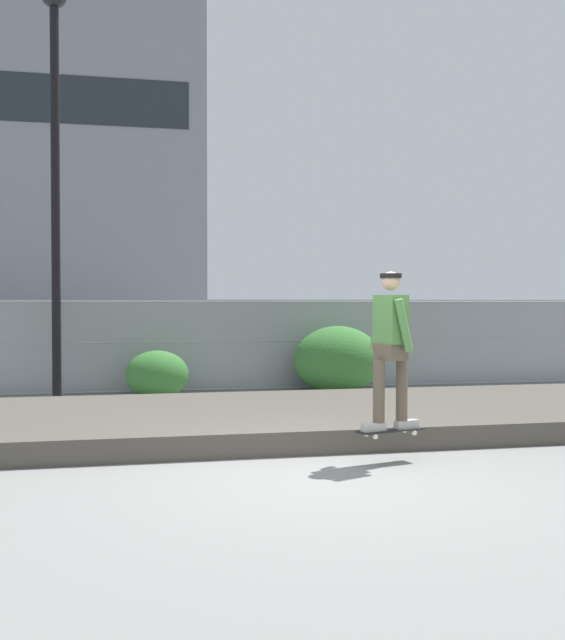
{
  "coord_description": "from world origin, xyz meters",
  "views": [
    {
      "loc": [
        -1.96,
        -7.19,
        1.79
      ],
      "look_at": [
        0.64,
        5.15,
        1.49
      ],
      "focal_mm": 41.52,
      "sensor_mm": 36.0,
      "label": 1
    }
  ],
  "objects_px": {
    "parked_car_mid": "(268,343)",
    "shrub_left": "(157,375)",
    "skateboard": "(390,431)",
    "shrub_center": "(338,360)",
    "street_lamp": "(55,148)",
    "skater": "(391,340)",
    "shrub_right": "(342,367)",
    "parked_car_near": "(11,345)"
  },
  "relations": [
    {
      "from": "shrub_left",
      "to": "street_lamp",
      "type": "bearing_deg",
      "value": -178.63
    },
    {
      "from": "parked_car_mid",
      "to": "shrub_right",
      "type": "distance_m",
      "value": 2.92
    },
    {
      "from": "skateboard",
      "to": "skater",
      "type": "xyz_separation_m",
      "value": [
        0.0,
        0.0,
        1.01
      ]
    },
    {
      "from": "skateboard",
      "to": "skater",
      "type": "relative_size",
      "value": 0.47
    },
    {
      "from": "skateboard",
      "to": "street_lamp",
      "type": "distance_m",
      "value": 8.46
    },
    {
      "from": "street_lamp",
      "to": "shrub_left",
      "type": "distance_m",
      "value": 4.48
    },
    {
      "from": "skater",
      "to": "parked_car_near",
      "type": "bearing_deg",
      "value": 119.35
    },
    {
      "from": "street_lamp",
      "to": "shrub_right",
      "type": "bearing_deg",
      "value": 3.92
    },
    {
      "from": "skater",
      "to": "parked_car_near",
      "type": "height_order",
      "value": "skater"
    },
    {
      "from": "skater",
      "to": "shrub_left",
      "type": "bearing_deg",
      "value": 110.68
    },
    {
      "from": "parked_car_mid",
      "to": "shrub_left",
      "type": "xyz_separation_m",
      "value": [
        -2.67,
        -3.05,
        -0.39
      ]
    },
    {
      "from": "shrub_left",
      "to": "shrub_center",
      "type": "bearing_deg",
      "value": 0.57
    },
    {
      "from": "parked_car_near",
      "to": "shrub_right",
      "type": "distance_m",
      "value": 7.44
    },
    {
      "from": "parked_car_near",
      "to": "street_lamp",
      "type": "bearing_deg",
      "value": -69.83
    },
    {
      "from": "skateboard",
      "to": "shrub_left",
      "type": "distance_m",
      "value": 6.56
    },
    {
      "from": "parked_car_mid",
      "to": "shrub_center",
      "type": "bearing_deg",
      "value": -74.74
    },
    {
      "from": "skater",
      "to": "shrub_center",
      "type": "distance_m",
      "value": 6.32
    },
    {
      "from": "skater",
      "to": "shrub_center",
      "type": "height_order",
      "value": "skater"
    },
    {
      "from": "street_lamp",
      "to": "parked_car_mid",
      "type": "bearing_deg",
      "value": 34.76
    },
    {
      "from": "street_lamp",
      "to": "shrub_left",
      "type": "xyz_separation_m",
      "value": [
        1.79,
        0.04,
        -4.11
      ]
    },
    {
      "from": "shrub_center",
      "to": "shrub_right",
      "type": "distance_m",
      "value": 0.39
    },
    {
      "from": "parked_car_near",
      "to": "shrub_center",
      "type": "relative_size",
      "value": 2.57
    },
    {
      "from": "skateboard",
      "to": "shrub_right",
      "type": "height_order",
      "value": "shrub_right"
    },
    {
      "from": "parked_car_near",
      "to": "shrub_right",
      "type": "relative_size",
      "value": 3.43
    },
    {
      "from": "parked_car_mid",
      "to": "street_lamp",
      "type": "bearing_deg",
      "value": -145.24
    },
    {
      "from": "parked_car_mid",
      "to": "shrub_right",
      "type": "xyz_separation_m",
      "value": [
        1.01,
        -2.72,
        -0.34
      ]
    },
    {
      "from": "skateboard",
      "to": "parked_car_near",
      "type": "xyz_separation_m",
      "value": [
        -5.39,
        9.58,
        0.47
      ]
    },
    {
      "from": "street_lamp",
      "to": "parked_car_mid",
      "type": "relative_size",
      "value": 1.63
    },
    {
      "from": "street_lamp",
      "to": "shrub_left",
      "type": "height_order",
      "value": "street_lamp"
    },
    {
      "from": "skateboard",
      "to": "street_lamp",
      "type": "bearing_deg",
      "value": 123.97
    },
    {
      "from": "shrub_center",
      "to": "shrub_right",
      "type": "height_order",
      "value": "shrub_center"
    },
    {
      "from": "skateboard",
      "to": "skater",
      "type": "distance_m",
      "value": 1.01
    },
    {
      "from": "parked_car_near",
      "to": "shrub_right",
      "type": "xyz_separation_m",
      "value": [
        6.75,
        -3.11,
        -0.34
      ]
    },
    {
      "from": "skater",
      "to": "shrub_center",
      "type": "relative_size",
      "value": 1.02
    },
    {
      "from": "skateboard",
      "to": "shrub_center",
      "type": "distance_m",
      "value": 6.29
    },
    {
      "from": "skateboard",
      "to": "street_lamp",
      "type": "relative_size",
      "value": 0.11
    },
    {
      "from": "parked_car_mid",
      "to": "shrub_left",
      "type": "relative_size",
      "value": 3.9
    },
    {
      "from": "skater",
      "to": "street_lamp",
      "type": "distance_m",
      "value": 8.01
    },
    {
      "from": "shrub_left",
      "to": "skater",
      "type": "bearing_deg",
      "value": -69.32
    },
    {
      "from": "skater",
      "to": "parked_car_mid",
      "type": "bearing_deg",
      "value": 87.78
    },
    {
      "from": "parked_car_near",
      "to": "shrub_left",
      "type": "bearing_deg",
      "value": -48.27
    },
    {
      "from": "skateboard",
      "to": "shrub_right",
      "type": "bearing_deg",
      "value": 78.07
    }
  ]
}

